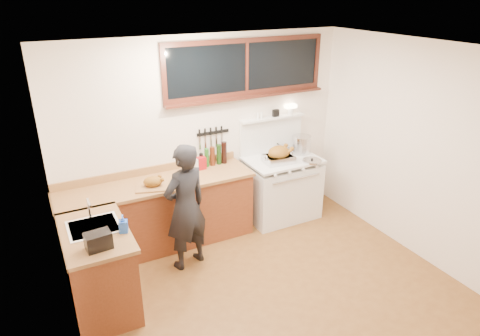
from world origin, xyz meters
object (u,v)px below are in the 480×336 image
roast_turkey (279,155)px  vintage_stove (281,186)px  man (186,207)px  cutting_board (153,183)px

roast_turkey → vintage_stove: bearing=40.8°
man → cutting_board: 0.53m
man → roast_turkey: (1.52, 0.42, 0.23)m
man → vintage_stove: bearing=17.6°
man → roast_turkey: bearing=15.4°
man → cutting_board: size_ratio=3.24×
vintage_stove → man: vintage_stove is taller
cutting_board → roast_turkey: size_ratio=1.10×
man → cutting_board: (-0.24, 0.43, 0.18)m
vintage_stove → cutting_board: 1.94m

